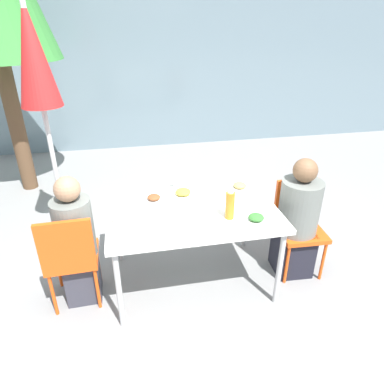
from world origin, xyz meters
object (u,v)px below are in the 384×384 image
object	(u,v)px
bottle	(230,205)
salad_bowl	(126,220)
chair_left	(70,254)
drinking_cup	(177,182)
person_left	(77,244)
chair_right	(298,219)
person_right	(297,222)
closed_umbrella	(36,69)

from	to	relation	value
bottle	salad_bowl	xyz separation A→B (m)	(-0.80, 0.09, -0.09)
chair_left	drinking_cup	bearing A→B (deg)	27.30
chair_left	drinking_cup	world-z (taller)	chair_left
person_left	chair_left	bearing A→B (deg)	-121.92
chair_right	person_left	bearing A→B (deg)	4.75
chair_left	person_right	world-z (taller)	person_right
person_left	drinking_cup	bearing A→B (deg)	24.49
person_left	bottle	distance (m)	1.26
person_right	closed_umbrella	xyz separation A→B (m)	(-2.14, 0.92, 1.24)
person_left	chair_right	xyz separation A→B (m)	(1.95, 0.05, -0.03)
chair_left	chair_right	distance (m)	2.00
chair_right	closed_umbrella	size ratio (longest dim) A/B	0.37
salad_bowl	drinking_cup	bearing A→B (deg)	47.75
chair_left	salad_bowl	distance (m)	0.53
bottle	chair_right	bearing A→B (deg)	17.53
chair_right	bottle	xyz separation A→B (m)	(-0.74, -0.23, 0.36)
closed_umbrella	salad_bowl	xyz separation A→B (m)	(0.65, -0.99, -1.00)
closed_umbrella	drinking_cup	distance (m)	1.56
person_left	salad_bowl	distance (m)	0.48
chair_left	closed_umbrella	world-z (taller)	closed_umbrella
chair_left	bottle	bearing A→B (deg)	-6.26
person_left	closed_umbrella	world-z (taller)	closed_umbrella
person_right	bottle	size ratio (longest dim) A/B	4.67
chair_left	bottle	size ratio (longest dim) A/B	3.55
person_left	person_right	world-z (taller)	person_right
salad_bowl	bottle	bearing A→B (deg)	-6.14
drinking_cup	chair_left	bearing A→B (deg)	-150.96
chair_left	person_right	distance (m)	1.94
person_left	closed_umbrella	xyz separation A→B (m)	(-0.25, 0.89, 1.23)
chair_right	person_right	world-z (taller)	person_right
chair_right	bottle	size ratio (longest dim) A/B	3.55
chair_left	chair_right	world-z (taller)	same
closed_umbrella	bottle	size ratio (longest dim) A/B	9.61
closed_umbrella	bottle	xyz separation A→B (m)	(1.45, -1.07, -0.91)
chair_left	salad_bowl	world-z (taller)	chair_left
chair_right	closed_umbrella	distance (m)	2.67
drinking_cup	salad_bowl	world-z (taller)	drinking_cup
chair_left	drinking_cup	distance (m)	1.11
person_right	drinking_cup	bearing A→B (deg)	-21.32
drinking_cup	bottle	bearing A→B (deg)	-62.54
chair_left	bottle	xyz separation A→B (m)	(1.25, -0.10, 0.36)
closed_umbrella	drinking_cup	world-z (taller)	closed_umbrella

